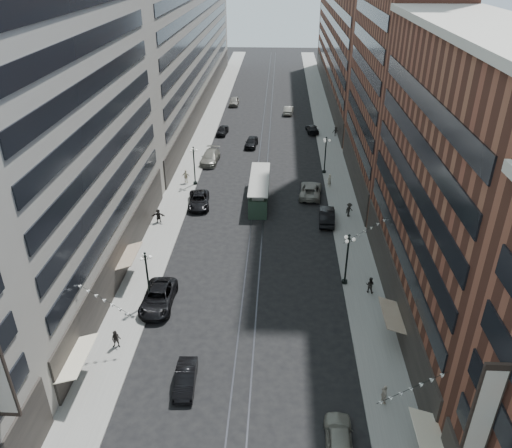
% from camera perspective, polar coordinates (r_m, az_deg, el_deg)
% --- Properties ---
extents(ground, '(220.00, 220.00, 0.00)m').
position_cam_1_polar(ground, '(74.62, 0.69, 5.93)').
color(ground, black).
rests_on(ground, ground).
extents(sidewalk_west, '(4.00, 180.00, 0.15)m').
position_cam_1_polar(sidewalk_west, '(84.92, -6.58, 8.68)').
color(sidewalk_west, gray).
rests_on(sidewalk_west, ground).
extents(sidewalk_east, '(4.00, 180.00, 0.15)m').
position_cam_1_polar(sidewalk_east, '(84.30, 8.52, 8.40)').
color(sidewalk_east, gray).
rests_on(sidewalk_east, ground).
extents(rail_west, '(0.12, 180.00, 0.02)m').
position_cam_1_polar(rail_west, '(83.94, 0.46, 8.58)').
color(rail_west, '#2D2D33').
rests_on(rail_west, ground).
extents(rail_east, '(0.12, 180.00, 0.02)m').
position_cam_1_polar(rail_east, '(83.90, 1.43, 8.57)').
color(rail_east, '#2D2D33').
rests_on(rail_east, ground).
extents(building_west_mid, '(8.00, 36.00, 28.00)m').
position_cam_1_polar(building_west_mid, '(48.39, -21.31, 8.80)').
color(building_west_mid, gray).
rests_on(building_west_mid, ground).
extents(building_west_far, '(8.00, 90.00, 26.00)m').
position_cam_1_polar(building_west_far, '(107.71, -8.16, 19.96)').
color(building_west_far, gray).
rests_on(building_west_far, ground).
extents(building_east_mid, '(8.00, 30.00, 24.00)m').
position_cam_1_polar(building_east_mid, '(43.01, 22.37, 3.29)').
color(building_east_mid, brown).
rests_on(building_east_mid, ground).
extents(building_east_tower, '(8.00, 26.00, 42.00)m').
position_cam_1_polar(building_east_tower, '(66.84, 16.44, 20.86)').
color(building_east_tower, brown).
rests_on(building_east_tower, ground).
extents(building_east_far, '(8.00, 72.00, 24.00)m').
position_cam_1_polar(building_east_far, '(115.92, 10.58, 19.89)').
color(building_east_far, brown).
rests_on(building_east_far, ground).
extents(lamppost_sw_far, '(1.03, 1.14, 5.52)m').
position_cam_1_polar(lamppost_sw_far, '(46.38, -12.29, -5.86)').
color(lamppost_sw_far, black).
rests_on(lamppost_sw_far, sidewalk_west).
extents(lamppost_sw_mid, '(1.03, 1.14, 5.52)m').
position_cam_1_polar(lamppost_sw_mid, '(69.75, -7.08, 6.77)').
color(lamppost_sw_mid, black).
rests_on(lamppost_sw_mid, sidewalk_west).
extents(lamppost_se_far, '(1.03, 1.14, 5.52)m').
position_cam_1_polar(lamppost_se_far, '(48.72, 10.36, -3.81)').
color(lamppost_se_far, black).
rests_on(lamppost_se_far, sidewalk_east).
extents(lamppost_se_mid, '(1.03, 1.14, 5.52)m').
position_cam_1_polar(lamppost_se_mid, '(73.75, 7.93, 7.96)').
color(lamppost_se_mid, black).
rests_on(lamppost_se_mid, sidewalk_east).
extents(streetcar, '(2.48, 11.23, 3.11)m').
position_cam_1_polar(streetcar, '(65.38, 0.39, 3.87)').
color(streetcar, '#253B2C').
rests_on(streetcar, ground).
extents(car_2, '(2.83, 6.05, 1.67)m').
position_cam_1_polar(car_2, '(47.35, -11.12, -8.28)').
color(car_2, black).
rests_on(car_2, ground).
extents(car_4, '(2.05, 4.71, 1.58)m').
position_cam_1_polar(car_4, '(36.05, 9.48, -23.10)').
color(car_4, gray).
rests_on(car_4, ground).
extents(car_5, '(1.69, 4.29, 1.39)m').
position_cam_1_polar(car_5, '(39.59, -8.06, -17.11)').
color(car_5, black).
rests_on(car_5, ground).
extents(pedestrian_2, '(0.82, 0.47, 1.64)m').
position_cam_1_polar(pedestrian_2, '(43.50, -15.69, -12.57)').
color(pedestrian_2, black).
rests_on(pedestrian_2, sidewalk_west).
extents(pedestrian_4, '(0.54, 1.00, 1.63)m').
position_cam_1_polar(pedestrian_4, '(38.93, 14.44, -18.36)').
color(pedestrian_4, beige).
rests_on(pedestrian_4, sidewalk_east).
extents(car_7, '(3.25, 5.88, 1.56)m').
position_cam_1_polar(car_7, '(64.59, -6.55, 2.70)').
color(car_7, black).
rests_on(car_7, ground).
extents(car_8, '(2.86, 6.26, 1.78)m').
position_cam_1_polar(car_8, '(78.28, -5.26, 7.62)').
color(car_8, slate).
rests_on(car_8, ground).
extents(car_9, '(2.20, 4.41, 1.44)m').
position_cam_1_polar(car_9, '(91.00, -3.88, 10.61)').
color(car_9, black).
rests_on(car_9, ground).
extents(car_10, '(2.12, 5.28, 1.71)m').
position_cam_1_polar(car_10, '(60.82, 8.09, 0.94)').
color(car_10, black).
rests_on(car_10, ground).
extents(car_11, '(3.36, 6.25, 1.67)m').
position_cam_1_polar(car_11, '(67.28, 6.25, 3.88)').
color(car_11, gray).
rests_on(car_11, ground).
extents(car_12, '(2.48, 5.01, 1.40)m').
position_cam_1_polar(car_12, '(92.39, 6.43, 10.77)').
color(car_12, black).
rests_on(car_12, ground).
extents(car_13, '(2.36, 4.82, 1.58)m').
position_cam_1_polar(car_13, '(84.71, -0.54, 9.33)').
color(car_13, black).
rests_on(car_13, ground).
extents(car_14, '(2.12, 4.91, 1.57)m').
position_cam_1_polar(car_14, '(103.39, 3.74, 12.88)').
color(car_14, gray).
rests_on(car_14, ground).
extents(pedestrian_5, '(1.62, 0.58, 1.72)m').
position_cam_1_polar(pedestrian_5, '(61.01, -11.10, 0.93)').
color(pedestrian_5, black).
rests_on(pedestrian_5, sidewalk_west).
extents(pedestrian_6, '(1.20, 0.67, 1.94)m').
position_cam_1_polar(pedestrian_6, '(71.03, -8.00, 5.40)').
color(pedestrian_6, beige).
rests_on(pedestrian_6, sidewalk_west).
extents(pedestrian_7, '(0.92, 0.72, 1.67)m').
position_cam_1_polar(pedestrian_7, '(49.09, 12.89, -6.79)').
color(pedestrian_7, black).
rests_on(pedestrian_7, sidewalk_east).
extents(pedestrian_8, '(0.83, 0.80, 1.91)m').
position_cam_1_polar(pedestrian_8, '(69.81, 8.38, 4.93)').
color(pedestrian_8, beige).
rests_on(pedestrian_8, sidewalk_east).
extents(pedestrian_9, '(1.15, 0.54, 1.74)m').
position_cam_1_polar(pedestrian_9, '(90.50, 9.10, 10.41)').
color(pedestrian_9, black).
rests_on(pedestrian_9, sidewalk_east).
extents(car_extra_0, '(1.99, 4.88, 1.66)m').
position_cam_1_polar(car_extra_0, '(109.44, -2.52, 13.83)').
color(car_extra_0, slate).
rests_on(car_extra_0, ground).
extents(pedestrian_extra_0, '(1.18, 1.14, 1.80)m').
position_cam_1_polar(pedestrian_extra_0, '(62.24, 10.60, 1.60)').
color(pedestrian_extra_0, black).
rests_on(pedestrian_extra_0, sidewalk_east).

